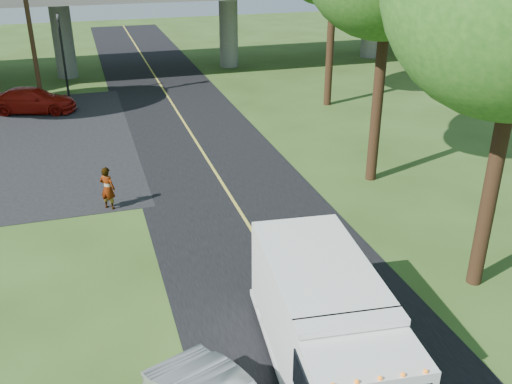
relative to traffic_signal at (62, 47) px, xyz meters
name	(u,v)px	position (x,y,z in m)	size (l,w,h in m)	color
ground	(318,337)	(6.00, -26.00, -3.20)	(120.00, 120.00, 0.00)	#324A1A
road	(224,187)	(6.00, -16.00, -3.19)	(7.00, 90.00, 0.02)	black
lane_line	(224,186)	(6.00, -16.00, -3.17)	(0.12, 90.00, 0.01)	gold
overpass	(147,8)	(6.00, 6.00, 1.36)	(54.00, 10.00, 7.30)	slate
traffic_signal	(62,47)	(0.00, 0.00, 0.00)	(0.18, 0.22, 5.20)	black
utility_pole	(30,30)	(-1.50, -2.00, 1.40)	(1.60, 0.26, 9.00)	#472D19
step_van	(325,323)	(5.58, -27.22, -1.73)	(3.01, 6.64, 2.70)	white
red_sedan	(33,100)	(-1.96, -2.41, -2.50)	(1.97, 4.85, 1.41)	#971109
pedestrian	(108,188)	(1.32, -16.63, -2.35)	(0.62, 0.41, 1.70)	gray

